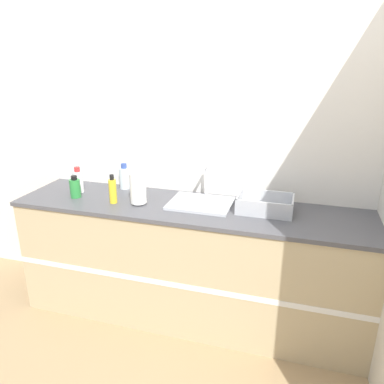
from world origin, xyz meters
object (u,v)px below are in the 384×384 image
at_px(sink, 201,202).
at_px(bottle_clear, 124,178).
at_px(dish_rack, 265,206).
at_px(bottle_white_spray, 78,181).
at_px(bottle_yellow, 113,190).
at_px(paper_towel_roll, 138,188).
at_px(bottle_green, 75,188).

height_order(sink, bottle_clear, sink).
distance_m(dish_rack, bottle_white_spray, 1.47).
distance_m(bottle_clear, bottle_yellow, 0.33).
bearing_deg(paper_towel_roll, bottle_clear, 131.03).
relative_size(bottle_green, bottle_white_spray, 0.84).
relative_size(paper_towel_roll, bottle_yellow, 1.09).
height_order(sink, bottle_white_spray, sink).
height_order(sink, bottle_yellow, sink).
bearing_deg(bottle_green, dish_rack, 5.10).
relative_size(dish_rack, bottle_white_spray, 1.86).
bearing_deg(paper_towel_roll, dish_rack, 7.59).
distance_m(sink, paper_towel_roll, 0.47).
distance_m(bottle_white_spray, bottle_yellow, 0.40).
bearing_deg(sink, bottle_yellow, -166.32).
bearing_deg(bottle_white_spray, paper_towel_roll, -10.73).
xyz_separation_m(bottle_green, bottle_white_spray, (-0.04, 0.11, 0.01)).
height_order(bottle_white_spray, bottle_clear, bottle_clear).
height_order(paper_towel_roll, bottle_white_spray, paper_towel_roll).
bearing_deg(bottle_white_spray, sink, 0.83).
xyz_separation_m(paper_towel_roll, bottle_green, (-0.52, -0.01, -0.04)).
height_order(sink, bottle_green, sink).
bearing_deg(bottle_green, bottle_white_spray, 111.08).
height_order(dish_rack, bottle_green, bottle_green).
distance_m(bottle_white_spray, bottle_clear, 0.36).
xyz_separation_m(sink, bottle_white_spray, (-1.01, -0.01, 0.07)).
relative_size(sink, bottle_clear, 2.15).
bearing_deg(bottle_yellow, paper_towel_roll, 9.36).
relative_size(bottle_green, bottle_clear, 0.82).
bearing_deg(dish_rack, bottle_white_spray, -179.50).
bearing_deg(paper_towel_roll, bottle_green, -179.22).
bearing_deg(bottle_yellow, bottle_green, 175.87).
height_order(paper_towel_roll, dish_rack, paper_towel_roll).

